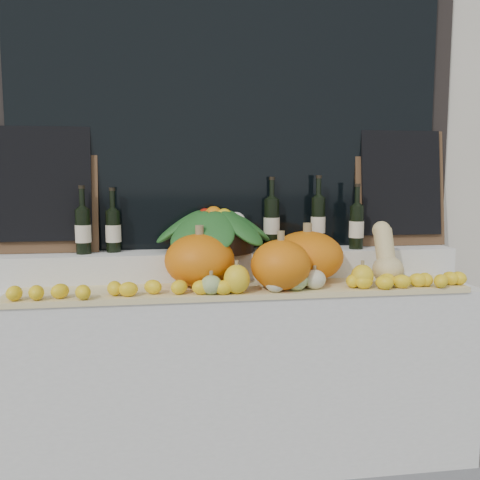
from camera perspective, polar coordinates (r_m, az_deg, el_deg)
name	(u,v)px	position (r m, az deg, el deg)	size (l,w,h in m)	color
storefront_facade	(220,33)	(3.36, -2.18, 21.19)	(7.00, 0.94, 4.50)	beige
display_sill	(238,374)	(2.73, -0.24, -14.09)	(2.30, 0.55, 0.88)	silver
rear_tier	(233,266)	(2.74, -0.71, -2.74)	(2.30, 0.25, 0.16)	silver
straw_bedding	(242,290)	(2.48, 0.17, -5.36)	(2.10, 0.32, 0.03)	tan
pumpkin_left	(200,260)	(2.49, -4.32, -2.17)	(0.33, 0.33, 0.25)	orange
pumpkin_right	(307,256)	(2.62, 7.16, -1.73)	(0.35, 0.35, 0.25)	orange
pumpkin_center	(281,265)	(2.42, 4.36, -2.66)	(0.27, 0.27, 0.23)	orange
butternut_squash	(386,257)	(2.67, 15.31, -1.81)	(0.15, 0.21, 0.29)	#D2B97B
decorative_gourds	(283,280)	(2.40, 4.66, -4.25)	(0.80, 0.15, 0.15)	#3A7021
lemon_heap	(245,286)	(2.37, 0.58, -4.88)	(2.20, 0.16, 0.06)	yellow
produce_bowl	(214,229)	(2.68, -2.82, 1.18)	(0.62, 0.62, 0.24)	black
wine_bottle_far_left	(83,230)	(2.70, -16.39, 0.99)	(0.08, 0.08, 0.33)	black
wine_bottle_near_left	(113,230)	(2.72, -13.37, 1.01)	(0.08, 0.08, 0.32)	black
wine_bottle_tall	(272,223)	(2.79, 3.39, 1.84)	(0.08, 0.08, 0.37)	black
wine_bottle_near_right	(318,222)	(2.82, 8.32, 1.94)	(0.08, 0.08, 0.38)	black
wine_bottle_far_right	(356,226)	(2.83, 12.32, 1.43)	(0.08, 0.08, 0.34)	black
chalkboard_left	(45,187)	(2.79, -20.06, 5.32)	(0.50, 0.11, 0.62)	#4C331E
chalkboard_right	(400,186)	(3.02, 16.73, 5.56)	(0.50, 0.11, 0.62)	#4C331E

